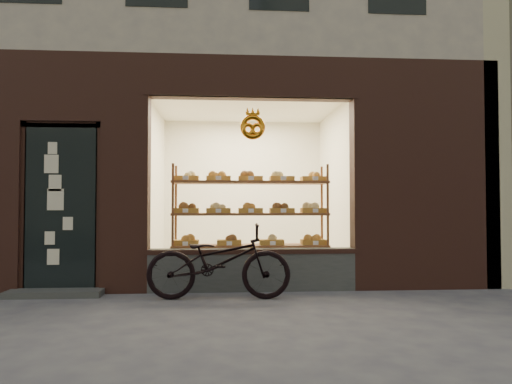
{
  "coord_description": "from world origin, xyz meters",
  "views": [
    {
      "loc": [
        0.09,
        -3.91,
        1.11
      ],
      "look_at": [
        0.49,
        2.0,
        1.3
      ],
      "focal_mm": 32.0,
      "sensor_mm": 36.0,
      "label": 1
    }
  ],
  "objects": [
    {
      "name": "ground",
      "position": [
        0.0,
        0.0,
        0.0
      ],
      "size": [
        90.0,
        90.0,
        0.0
      ],
      "primitive_type": "plane",
      "color": "#40404A"
    },
    {
      "name": "display_shelf",
      "position": [
        0.45,
        2.55,
        0.89
      ],
      "size": [
        2.2,
        0.45,
        1.7
      ],
      "color": "brown",
      "rests_on": "ground"
    },
    {
      "name": "bicycle",
      "position": [
        0.02,
        1.59,
        0.45
      ],
      "size": [
        1.74,
        0.67,
        0.9
      ],
      "primitive_type": "imported",
      "rotation": [
        0.0,
        0.0,
        1.53
      ],
      "color": "black",
      "rests_on": "ground"
    }
  ]
}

